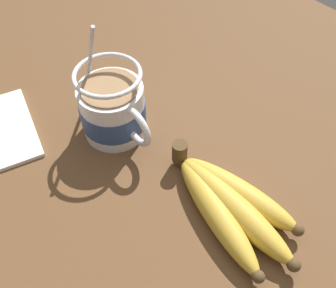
# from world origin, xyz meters

# --- Properties ---
(table) EXTENTS (1.04, 1.04, 0.04)m
(table) POSITION_xyz_m (0.00, 0.00, 0.02)
(table) COLOR brown
(table) RESTS_ON ground
(coffee_mug) EXTENTS (0.16, 0.09, 0.16)m
(coffee_mug) POSITION_xyz_m (-0.04, 0.00, 0.08)
(coffee_mug) COLOR silver
(coffee_mug) RESTS_ON table
(banana_bunch) EXTENTS (0.20, 0.11, 0.04)m
(banana_bunch) POSITION_xyz_m (0.15, 0.03, 0.06)
(banana_bunch) COLOR #4C381E
(banana_bunch) RESTS_ON table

